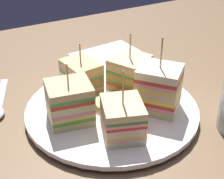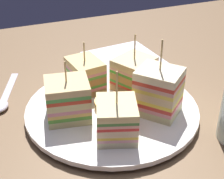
{
  "view_description": "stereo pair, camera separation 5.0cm",
  "coord_description": "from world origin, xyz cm",
  "px_view_note": "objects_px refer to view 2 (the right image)",
  "views": [
    {
      "loc": [
        -21.01,
        -37.8,
        30.11
      ],
      "look_at": [
        0.0,
        0.0,
        4.32
      ],
      "focal_mm": 54.88,
      "sensor_mm": 36.0,
      "label": 1
    },
    {
      "loc": [
        -16.48,
        -39.98,
        30.11
      ],
      "look_at": [
        0.0,
        0.0,
        4.32
      ],
      "focal_mm": 54.88,
      "sensor_mm": 36.0,
      "label": 2
    }
  ],
  "objects_px": {
    "sandwich_wedge_1": "(158,92)",
    "spoon": "(3,101)",
    "sandwich_wedge_2": "(134,73)",
    "plate": "(112,109)",
    "chip_pile": "(115,103)",
    "sandwich_wedge_4": "(67,98)",
    "sandwich_wedge_0": "(117,119)",
    "sandwich_wedge_3": "(85,75)",
    "napkin": "(124,58)"
  },
  "relations": [
    {
      "from": "sandwich_wedge_1",
      "to": "sandwich_wedge_4",
      "type": "relative_size",
      "value": 1.29
    },
    {
      "from": "spoon",
      "to": "napkin",
      "type": "height_order",
      "value": "spoon"
    },
    {
      "from": "napkin",
      "to": "chip_pile",
      "type": "bearing_deg",
      "value": -118.2
    },
    {
      "from": "plate",
      "to": "sandwich_wedge_3",
      "type": "bearing_deg",
      "value": 107.17
    },
    {
      "from": "sandwich_wedge_3",
      "to": "sandwich_wedge_4",
      "type": "distance_m",
      "value": 0.08
    },
    {
      "from": "plate",
      "to": "sandwich_wedge_3",
      "type": "xyz_separation_m",
      "value": [
        -0.02,
        0.06,
        0.03
      ]
    },
    {
      "from": "plate",
      "to": "chip_pile",
      "type": "distance_m",
      "value": 0.02
    },
    {
      "from": "sandwich_wedge_4",
      "to": "napkin",
      "type": "distance_m",
      "value": 0.23
    },
    {
      "from": "spoon",
      "to": "sandwich_wedge_1",
      "type": "bearing_deg",
      "value": 77.32
    },
    {
      "from": "sandwich_wedge_2",
      "to": "napkin",
      "type": "relative_size",
      "value": 0.69
    },
    {
      "from": "sandwich_wedge_4",
      "to": "sandwich_wedge_3",
      "type": "bearing_deg",
      "value": 62.0
    },
    {
      "from": "sandwich_wedge_1",
      "to": "sandwich_wedge_2",
      "type": "xyz_separation_m",
      "value": [
        -0.0,
        0.08,
        -0.01
      ]
    },
    {
      "from": "plate",
      "to": "chip_pile",
      "type": "xyz_separation_m",
      "value": [
        0.0,
        -0.0,
        0.01
      ]
    },
    {
      "from": "napkin",
      "to": "sandwich_wedge_0",
      "type": "bearing_deg",
      "value": -116.32
    },
    {
      "from": "sandwich_wedge_1",
      "to": "spoon",
      "type": "relative_size",
      "value": 0.87
    },
    {
      "from": "spoon",
      "to": "sandwich_wedge_4",
      "type": "bearing_deg",
      "value": 62.95
    },
    {
      "from": "sandwich_wedge_1",
      "to": "plate",
      "type": "bearing_deg",
      "value": 16.08
    },
    {
      "from": "chip_pile",
      "to": "plate",
      "type": "bearing_deg",
      "value": 116.59
    },
    {
      "from": "plate",
      "to": "sandwich_wedge_3",
      "type": "distance_m",
      "value": 0.07
    },
    {
      "from": "sandwich_wedge_0",
      "to": "sandwich_wedge_1",
      "type": "relative_size",
      "value": 0.84
    },
    {
      "from": "sandwich_wedge_3",
      "to": "sandwich_wedge_4",
      "type": "height_order",
      "value": "sandwich_wedge_4"
    },
    {
      "from": "sandwich_wedge_0",
      "to": "sandwich_wedge_3",
      "type": "height_order",
      "value": "sandwich_wedge_0"
    },
    {
      "from": "sandwich_wedge_3",
      "to": "plate",
      "type": "bearing_deg",
      "value": 9.79
    },
    {
      "from": "sandwich_wedge_2",
      "to": "sandwich_wedge_3",
      "type": "relative_size",
      "value": 1.13
    },
    {
      "from": "sandwich_wedge_0",
      "to": "sandwich_wedge_1",
      "type": "xyz_separation_m",
      "value": [
        0.08,
        0.03,
        0.01
      ]
    },
    {
      "from": "sandwich_wedge_0",
      "to": "plate",
      "type": "bearing_deg",
      "value": 2.0
    },
    {
      "from": "sandwich_wedge_2",
      "to": "spoon",
      "type": "height_order",
      "value": "sandwich_wedge_2"
    },
    {
      "from": "sandwich_wedge_0",
      "to": "sandwich_wedge_4",
      "type": "height_order",
      "value": "sandwich_wedge_0"
    },
    {
      "from": "sandwich_wedge_3",
      "to": "chip_pile",
      "type": "bearing_deg",
      "value": 10.45
    },
    {
      "from": "sandwich_wedge_1",
      "to": "sandwich_wedge_4",
      "type": "height_order",
      "value": "sandwich_wedge_1"
    },
    {
      "from": "sandwich_wedge_1",
      "to": "napkin",
      "type": "height_order",
      "value": "sandwich_wedge_1"
    },
    {
      "from": "plate",
      "to": "napkin",
      "type": "height_order",
      "value": "plate"
    },
    {
      "from": "sandwich_wedge_4",
      "to": "spoon",
      "type": "xyz_separation_m",
      "value": [
        -0.08,
        0.09,
        -0.04
      ]
    },
    {
      "from": "plate",
      "to": "spoon",
      "type": "distance_m",
      "value": 0.18
    },
    {
      "from": "sandwich_wedge_3",
      "to": "chip_pile",
      "type": "distance_m",
      "value": 0.07
    },
    {
      "from": "sandwich_wedge_4",
      "to": "sandwich_wedge_2",
      "type": "bearing_deg",
      "value": 26.5
    },
    {
      "from": "sandwich_wedge_4",
      "to": "sandwich_wedge_1",
      "type": "bearing_deg",
      "value": -8.57
    },
    {
      "from": "plate",
      "to": "sandwich_wedge_2",
      "type": "relative_size",
      "value": 2.79
    },
    {
      "from": "sandwich_wedge_1",
      "to": "sandwich_wedge_4",
      "type": "bearing_deg",
      "value": 31.14
    },
    {
      "from": "sandwich_wedge_0",
      "to": "spoon",
      "type": "distance_m",
      "value": 0.21
    },
    {
      "from": "sandwich_wedge_1",
      "to": "napkin",
      "type": "bearing_deg",
      "value": -50.68
    },
    {
      "from": "sandwich_wedge_0",
      "to": "sandwich_wedge_2",
      "type": "bearing_deg",
      "value": -16.28
    },
    {
      "from": "sandwich_wedge_0",
      "to": "chip_pile",
      "type": "xyz_separation_m",
      "value": [
        0.02,
        0.06,
        -0.02
      ]
    },
    {
      "from": "sandwich_wedge_0",
      "to": "napkin",
      "type": "xyz_separation_m",
      "value": [
        0.12,
        0.23,
        -0.04
      ]
    },
    {
      "from": "chip_pile",
      "to": "spoon",
      "type": "xyz_separation_m",
      "value": [
        -0.15,
        0.1,
        -0.02
      ]
    },
    {
      "from": "sandwich_wedge_1",
      "to": "spoon",
      "type": "distance_m",
      "value": 0.25
    },
    {
      "from": "chip_pile",
      "to": "napkin",
      "type": "distance_m",
      "value": 0.2
    },
    {
      "from": "sandwich_wedge_0",
      "to": "spoon",
      "type": "bearing_deg",
      "value": 58.88
    },
    {
      "from": "sandwich_wedge_0",
      "to": "sandwich_wedge_3",
      "type": "relative_size",
      "value": 1.15
    },
    {
      "from": "sandwich_wedge_1",
      "to": "napkin",
      "type": "xyz_separation_m",
      "value": [
        0.04,
        0.21,
        -0.05
      ]
    }
  ]
}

